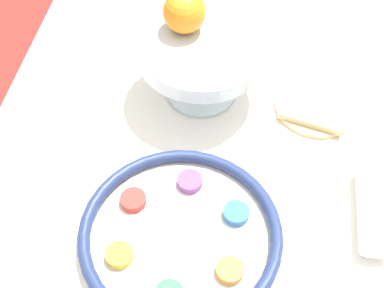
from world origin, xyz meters
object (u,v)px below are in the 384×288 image
bread_plate (316,104)px  wine_glass (310,288)px  fruit_stand (202,55)px  napkin_roll (372,208)px  orange_fruit (184,12)px  seder_plate (180,234)px

bread_plate → wine_glass: bearing=176.9°
fruit_stand → napkin_roll: fruit_stand is taller
bread_plate → orange_fruit: bearing=81.0°
wine_glass → napkin_roll: size_ratio=0.81×
seder_plate → fruit_stand: 0.32m
wine_glass → bread_plate: (0.40, -0.02, -0.08)m
wine_glass → fruit_stand: wine_glass is taller
fruit_stand → seder_plate: bearing=-178.0°
fruit_stand → orange_fruit: bearing=47.1°
fruit_stand → bread_plate: fruit_stand is taller
orange_fruit → napkin_roll: size_ratio=0.49×
seder_plate → wine_glass: 0.22m
seder_plate → orange_fruit: orange_fruit is taller
wine_glass → orange_fruit: 0.50m
fruit_stand → napkin_roll: bearing=-127.2°
orange_fruit → wine_glass: bearing=-152.4°
bread_plate → seder_plate: bearing=146.3°
seder_plate → bread_plate: bearing=-33.7°
wine_glass → fruit_stand: (0.41, 0.19, 0.00)m
wine_glass → orange_fruit: orange_fruit is taller
wine_glass → fruit_stand: bearing=25.5°
seder_plate → wine_glass: size_ratio=2.50×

